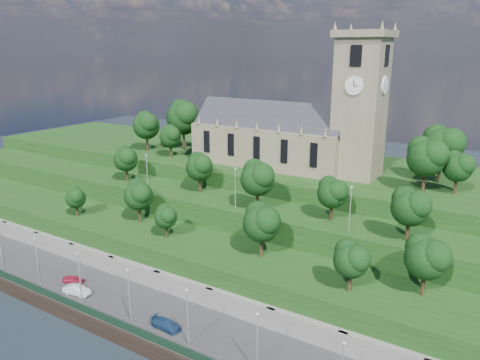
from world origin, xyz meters
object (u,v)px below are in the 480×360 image
Objects in this scene: church at (293,130)px; car_right at (166,324)px; car_middle at (77,290)px; car_left at (73,279)px.

church is 8.61× the size of car_right.
car_middle is 17.47m from car_right.
car_left is 0.78× the size of car_middle.
car_middle is (3.45, -2.14, 0.14)m from car_left.
car_right is (17.47, 0.28, -0.08)m from car_middle.
car_right reaches higher than car_left.
car_right is at bearing -118.01° from car_left.
car_left is 0.77× the size of car_right.
church is 48.69m from car_left.
car_middle is at bearing -109.58° from church.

